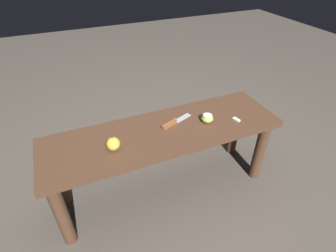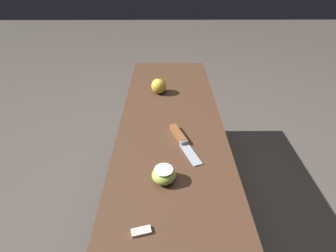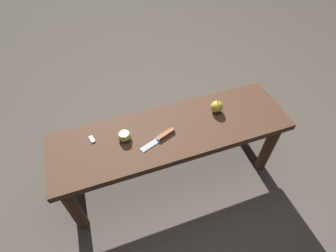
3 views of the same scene
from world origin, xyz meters
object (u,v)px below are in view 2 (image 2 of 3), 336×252
Objects in this scene: wooden_bench at (171,147)px; apple_whole at (159,86)px; apple_cut at (164,175)px; knife at (181,139)px.

apple_whole is (0.30, 0.05, 0.12)m from wooden_bench.
apple_whole is 1.14× the size of apple_cut.
apple_cut reaches higher than wooden_bench.
apple_cut is (-0.26, 0.03, 0.11)m from wooden_bench.
knife is at bearing -166.94° from apple_whole.
knife is at bearing -17.02° from apple_cut.
wooden_bench is at bearing -5.87° from apple_cut.
apple_cut is at bearing -177.36° from apple_whole.
apple_cut is at bearing -37.52° from knife.
knife is 0.38m from apple_whole.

